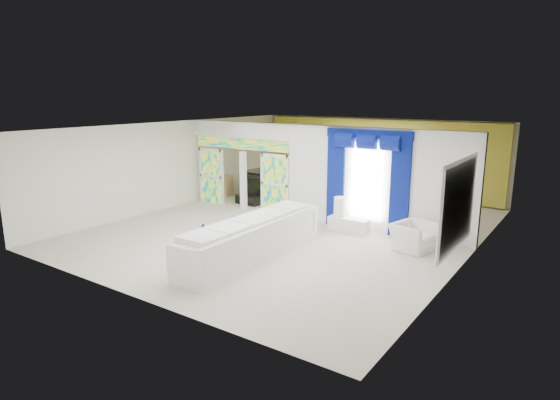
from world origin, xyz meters
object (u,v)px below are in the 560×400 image
Objects in this scene: white_sofa at (252,241)px; console_table at (349,225)px; coffee_table at (219,237)px; armchair at (414,236)px; grand_piano at (274,183)px.

white_sofa is 3.79× the size of console_table.
armchair is (4.38, 2.57, 0.13)m from coffee_table.
coffee_table is at bearing 134.60° from armchair.
console_table is at bearing 53.52° from coffee_table.
coffee_table is 1.85× the size of armchair.
grand_piano reaches higher than console_table.
armchair is at bearing 30.34° from coffee_table.
white_sofa is 7.03m from grand_piano.
console_table is 0.58× the size of grand_piano.
coffee_table is (-1.35, 0.30, -0.22)m from white_sofa.
white_sofa is 2.20× the size of grand_piano.
grand_piano is (-6.68, 3.14, 0.18)m from armchair.
armchair reaches higher than console_table.
grand_piano is at bearing 150.02° from console_table.
console_table is 2.18m from armchair.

